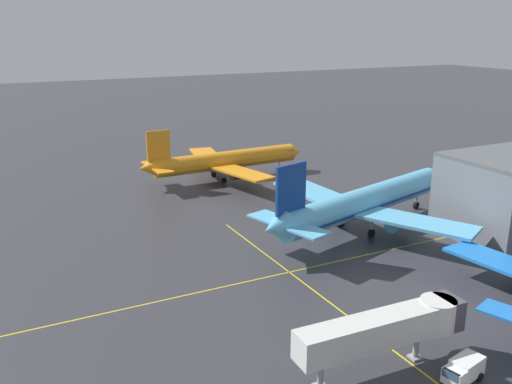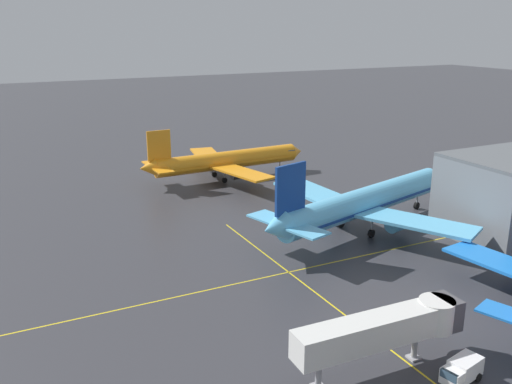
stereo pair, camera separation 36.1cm
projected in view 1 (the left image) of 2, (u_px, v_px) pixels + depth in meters
airliner_second_row at (364, 202)px, 84.16m from camera, size 41.08×35.01×12.96m
airliner_third_row at (225, 161)px, 112.15m from camera, size 35.83×30.96×11.16m
taxiway_markings at (370, 333)px, 56.83m from camera, size 167.52×71.81×0.01m
service_truck_red_van at (463, 370)px, 48.81m from camera, size 4.40×2.84×2.10m
jet_bridge at (394, 326)px, 50.25m from camera, size 17.06×3.54×5.58m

